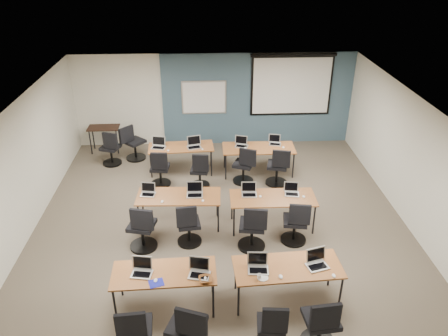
{
  "coord_description": "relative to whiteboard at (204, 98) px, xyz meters",
  "views": [
    {
      "loc": [
        -0.33,
        -7.56,
        5.52
      ],
      "look_at": [
        0.07,
        0.4,
        1.29
      ],
      "focal_mm": 35.0,
      "sensor_mm": 36.0,
      "label": 1
    }
  ],
  "objects": [
    {
      "name": "floor",
      "position": [
        0.3,
        -4.43,
        -1.45
      ],
      "size": [
        8.0,
        9.0,
        0.02
      ],
      "primitive_type": "cube",
      "color": "#6B6354",
      "rests_on": "ground"
    },
    {
      "name": "ceiling",
      "position": [
        0.3,
        -4.43,
        1.25
      ],
      "size": [
        8.0,
        9.0,
        0.02
      ],
      "primitive_type": "cube",
      "color": "white",
      "rests_on": "ground"
    },
    {
      "name": "wall_back",
      "position": [
        0.3,
        0.07,
        -0.1
      ],
      "size": [
        8.0,
        0.04,
        2.7
      ],
      "primitive_type": "cube",
      "color": "beige",
      "rests_on": "ground"
    },
    {
      "name": "wall_left",
      "position": [
        -3.7,
        -4.43,
        -0.1
      ],
      "size": [
        0.04,
        9.0,
        2.7
      ],
      "primitive_type": "cube",
      "color": "beige",
      "rests_on": "ground"
    },
    {
      "name": "wall_right",
      "position": [
        4.3,
        -4.43,
        -0.1
      ],
      "size": [
        0.04,
        9.0,
        2.7
      ],
      "primitive_type": "cube",
      "color": "beige",
      "rests_on": "ground"
    },
    {
      "name": "blue_accent_panel",
      "position": [
        1.55,
        0.04,
        -0.1
      ],
      "size": [
        5.5,
        0.04,
        2.7
      ],
      "primitive_type": "cube",
      "color": "#3D5977",
      "rests_on": "wall_back"
    },
    {
      "name": "whiteboard",
      "position": [
        0.0,
        0.0,
        0.0
      ],
      "size": [
        1.28,
        0.03,
        0.98
      ],
      "color": "silver",
      "rests_on": "wall_back"
    },
    {
      "name": "projector_screen",
      "position": [
        2.5,
        -0.02,
        0.44
      ],
      "size": [
        2.4,
        0.1,
        1.82
      ],
      "color": "black",
      "rests_on": "wall_back"
    },
    {
      "name": "training_table_front_left",
      "position": [
        -0.73,
        -6.52,
        -0.77
      ],
      "size": [
        1.69,
        0.7,
        0.73
      ],
      "rotation": [
        0.0,
        0.0,
        0.03
      ],
      "color": "brown",
      "rests_on": "floor"
    },
    {
      "name": "training_table_front_right",
      "position": [
        1.3,
        -6.48,
        -0.77
      ],
      "size": [
        1.78,
        0.74,
        0.73
      ],
      "rotation": [
        0.0,
        0.0,
        0.06
      ],
      "color": "brown",
      "rests_on": "floor"
    },
    {
      "name": "training_table_mid_left",
      "position": [
        -0.59,
        -4.16,
        -0.77
      ],
      "size": [
        1.75,
        0.73,
        0.73
      ],
      "rotation": [
        0.0,
        0.0,
        -0.05
      ],
      "color": "brown",
      "rests_on": "floor"
    },
    {
      "name": "training_table_mid_right",
      "position": [
        1.37,
        -4.32,
        -0.77
      ],
      "size": [
        1.78,
        0.74,
        0.73
      ],
      "rotation": [
        0.0,
        0.0,
        -0.01
      ],
      "color": "brown",
      "rests_on": "floor"
    },
    {
      "name": "training_table_back_left",
      "position": [
        -0.63,
        -1.73,
        -0.77
      ],
      "size": [
        1.67,
        0.7,
        0.73
      ],
      "rotation": [
        0.0,
        0.0,
        0.06
      ],
      "color": "brown",
      "rests_on": "floor"
    },
    {
      "name": "training_table_back_right",
      "position": [
        1.37,
        -1.9,
        -0.76
      ],
      "size": [
        1.85,
        0.77,
        0.73
      ],
      "rotation": [
        0.0,
        0.0,
        -0.01
      ],
      "color": "brown",
      "rests_on": "floor"
    },
    {
      "name": "laptop_0",
      "position": [
        -1.08,
        -6.51,
        -0.66
      ],
      "size": [
        0.33,
        0.28,
        0.25
      ],
      "rotation": [
        0.0,
        0.0,
        -0.17
      ],
      "color": "#9D9DA9",
      "rests_on": "training_table_front_left"
    },
    {
      "name": "mouse_0",
      "position": [
        -0.84,
        -6.71,
        -0.71
      ],
      "size": [
        0.08,
        0.11,
        0.03
      ],
      "primitive_type": "ellipsoid",
      "rotation": [
        0.0,
        0.0,
        -0.32
      ],
      "color": "white",
      "rests_on": "training_table_front_left"
    },
    {
      "name": "task_chair_0",
      "position": [
        -1.09,
        -7.48,
        -1.03
      ],
      "size": [
        0.53,
        0.53,
        1.01
      ],
      "rotation": [
        0.0,
        0.0,
        0.08
      ],
      "color": "black",
      "rests_on": "floor"
    },
    {
      "name": "laptop_1",
      "position": [
        -0.16,
        -6.58,
        -0.66
      ],
      "size": [
        0.33,
        0.28,
        0.25
      ],
      "rotation": [
        0.0,
        0.0,
        -0.22
      ],
      "color": "silver",
      "rests_on": "training_table_front_left"
    },
    {
      "name": "mouse_1",
      "position": [
        -0.06,
        -6.71,
        -0.71
      ],
      "size": [
        0.06,
        0.1,
        0.04
      ],
      "primitive_type": "ellipsoid",
      "rotation": [
        0.0,
        0.0,
        -0.01
      ],
      "color": "white",
      "rests_on": "training_table_front_left"
    },
    {
      "name": "task_chair_1",
      "position": [
        -0.33,
        -7.52,
        -1.01
      ],
      "size": [
        0.6,
        0.57,
        1.05
      ],
      "rotation": [
        0.0,
        0.0,
        -0.35
      ],
      "color": "black",
      "rests_on": "floor"
    },
    {
      "name": "laptop_2",
      "position": [
        0.8,
        -6.51,
        -0.66
      ],
      "size": [
        0.33,
        0.28,
        0.25
      ],
      "rotation": [
        0.0,
        0.0,
        -0.08
      ],
      "color": "silver",
      "rests_on": "training_table_front_right"
    },
    {
      "name": "mouse_2",
      "position": [
        1.14,
        -6.73,
        -0.71
      ],
      "size": [
        0.08,
        0.11,
        0.04
      ],
      "primitive_type": "ellipsoid",
      "rotation": [
        0.0,
        0.0,
        -0.21
      ],
      "color": "white",
      "rests_on": "training_table_front_right"
    },
    {
      "name": "task_chair_2",
      "position": [
        0.9,
        -7.47,
        -1.06
      ],
      "size": [
        0.46,
        0.46,
        0.95
      ],
      "rotation": [
        0.0,
        0.0,
        -0.09
      ],
      "color": "black",
      "rests_on": "floor"
    },
    {
      "name": "laptop_3",
      "position": [
        1.78,
        -6.46,
        -0.66
      ],
      "size": [
        0.35,
        0.29,
        0.26
      ],
      "rotation": [
        0.0,
        0.0,
        0.27
      ],
      "color": "#B0B0B6",
      "rests_on": "training_table_front_right"
    },
    {
      "name": "mouse_3",
      "position": [
        1.99,
        -6.75,
        -0.71
      ],
      "size": [
        0.08,
        0.11,
        0.03
      ],
      "primitive_type": "ellipsoid",
      "rotation": [
        0.0,
        0.0,
        -0.2
      ],
      "color": "white",
      "rests_on": "training_table_front_right"
    },
    {
      "name": "task_chair_3",
      "position": [
        1.63,
        -7.48,
        -1.02
      ],
      "size": [
        0.55,
        0.55,
        1.03
      ],
      "rotation": [
        0.0,
        0.0,
        0.11
      ],
      "color": "black",
      "rests_on": "floor"
    },
    {
      "name": "laptop_4",
      "position": [
        -1.23,
        -4.06,
        -0.66
      ],
      "size": [
        0.3,
        0.25,
        0.23
      ],
      "rotation": [
        0.0,
        0.0,
        -0.14
      ],
      "color": "#B4B4B9",
      "rests_on": "training_table_mid_left"
    },
    {
      "name": "mouse_4",
      "position": [
        -0.91,
        -4.39,
        -0.71
      ],
      "size": [
        0.08,
        0.11,
        0.03
      ],
      "primitive_type": "ellipsoid",
      "rotation": [
        0.0,
        0.0,
        -0.24
      ],
      "color": "white",
      "rests_on": "training_table_mid_left"
    },
    {
      "name": "task_chair_4",
      "position": [
        -1.28,
        -4.95,
        -1.02
      ],
      "size": [
        0.55,
        0.55,
        1.03
      ],
      "rotation": [
        0.0,
        0.0,
        -0.23
      ],
      "color": "black",
      "rests_on": "floor"
    },
    {
      "name": "laptop_5",
      "position": [
        -0.25,
        -4.13,
        -0.66
      ],
      "size": [
        0.34,
        0.29,
        0.26
      ],
      "rotation": [
        0.0,
        0.0,
        -0.02
      ],
      "color": "#AFAFB9",
      "rests_on": "training_table_mid_left"
    },
    {
      "name": "mouse_5",
      "position": [
        -0.08,
        -4.4,
        -0.71
      ],
      "size": [
        0.08,
        0.1,
        0.03
      ],
      "primitive_type": "ellipsoid",
      "rotation": [
        0.0,
        0.0,
        -0.3
      ],
      "color": "white",
      "rests_on": "training_table_mid_left"
    },
    {
      "name": "task_chair_5",
      "position": [
        -0.38,
        -4.85,
        -1.05
      ],
      "size": [
        0.5,
        0.5,
        0.98
      ],
      "rotation": [
        0.0,
        0.0,
        0.13
      ],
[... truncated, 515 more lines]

